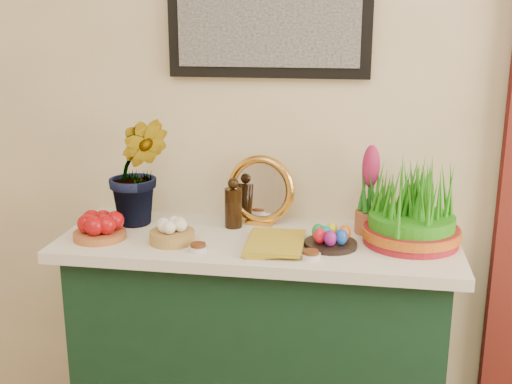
# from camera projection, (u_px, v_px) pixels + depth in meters

# --- Properties ---
(sideboard) EXTENTS (1.30, 0.45, 0.85)m
(sideboard) POSITION_uv_depth(u_px,v_px,m) (258.00, 354.00, 2.40)
(sideboard) COLOR #12311E
(sideboard) RESTS_ON ground
(tablecloth) EXTENTS (1.40, 0.55, 0.04)m
(tablecloth) POSITION_uv_depth(u_px,v_px,m) (258.00, 242.00, 2.28)
(tablecloth) COLOR silver
(tablecloth) RESTS_ON sideboard
(hyacinth_green) EXTENTS (0.31, 0.28, 0.54)m
(hyacinth_green) POSITION_uv_depth(u_px,v_px,m) (138.00, 154.00, 2.35)
(hyacinth_green) COLOR #1D6717
(hyacinth_green) RESTS_ON tablecloth
(apple_bowl) EXTENTS (0.24, 0.24, 0.09)m
(apple_bowl) POSITION_uv_depth(u_px,v_px,m) (99.00, 228.00, 2.25)
(apple_bowl) COLOR #A6592F
(apple_bowl) RESTS_ON tablecloth
(garlic_basket) EXTENTS (0.16, 0.16, 0.09)m
(garlic_basket) POSITION_uv_depth(u_px,v_px,m) (172.00, 233.00, 2.22)
(garlic_basket) COLOR #AF8B46
(garlic_basket) RESTS_ON tablecloth
(vinegar_cruet) EXTENTS (0.06, 0.06, 0.19)m
(vinegar_cruet) POSITION_uv_depth(u_px,v_px,m) (233.00, 206.00, 2.37)
(vinegar_cruet) COLOR black
(vinegar_cruet) RESTS_ON tablecloth
(mirror) EXTENTS (0.27, 0.10, 0.26)m
(mirror) POSITION_uv_depth(u_px,v_px,m) (261.00, 191.00, 2.40)
(mirror) COLOR gold
(mirror) RESTS_ON tablecloth
(book) EXTENTS (0.18, 0.26, 0.04)m
(book) POSITION_uv_depth(u_px,v_px,m) (247.00, 241.00, 2.19)
(book) COLOR gold
(book) RESTS_ON tablecloth
(spice_dish_left) EXTENTS (0.06, 0.06, 0.03)m
(spice_dish_left) POSITION_uv_depth(u_px,v_px,m) (198.00, 248.00, 2.14)
(spice_dish_left) COLOR silver
(spice_dish_left) RESTS_ON tablecloth
(spice_dish_right) EXTENTS (0.07, 0.07, 0.03)m
(spice_dish_right) POSITION_uv_depth(u_px,v_px,m) (311.00, 255.00, 2.07)
(spice_dish_right) COLOR silver
(spice_dish_right) RESTS_ON tablecloth
(egg_plate) EXTENTS (0.21, 0.21, 0.07)m
(egg_plate) POSITION_uv_depth(u_px,v_px,m) (330.00, 239.00, 2.17)
(egg_plate) COLOR black
(egg_plate) RESTS_ON tablecloth
(hyacinth_pink) EXTENTS (0.10, 0.10, 0.32)m
(hyacinth_pink) POSITION_uv_depth(u_px,v_px,m) (370.00, 194.00, 2.29)
(hyacinth_pink) COLOR #965033
(hyacinth_pink) RESTS_ON tablecloth
(wheatgrass_sabzeh) EXTENTS (0.34, 0.34, 0.28)m
(wheatgrass_sabzeh) POSITION_uv_depth(u_px,v_px,m) (412.00, 210.00, 2.19)
(wheatgrass_sabzeh) COLOR maroon
(wheatgrass_sabzeh) RESTS_ON tablecloth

